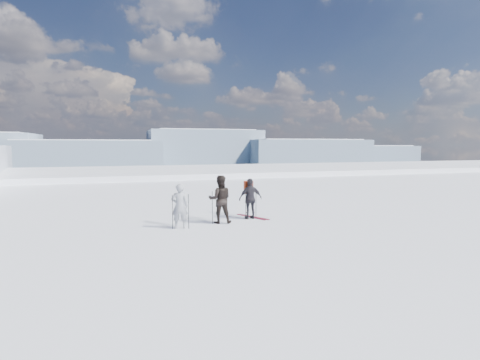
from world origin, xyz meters
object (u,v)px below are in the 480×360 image
Objects in this scene: skier_dark at (220,199)px; skier_pack at (250,199)px; skier_grey at (180,206)px; skis_loose at (252,217)px.

skier_pack is (1.40, 0.41, -0.10)m from skier_dark.
skier_pack is at bearing -153.55° from skier_grey.
skier_dark reaches higher than skier_grey.
skier_dark reaches higher than skis_loose.
skis_loose is at bearing -123.77° from skier_pack.
skier_grey is 0.88× the size of skier_dark.
skier_dark is (1.64, 0.46, 0.11)m from skier_grey.
skier_grey is 1.03× the size of skis_loose.
skier_dark is 1.17× the size of skis_loose.
skier_dark is at bearing 15.75° from skier_pack.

